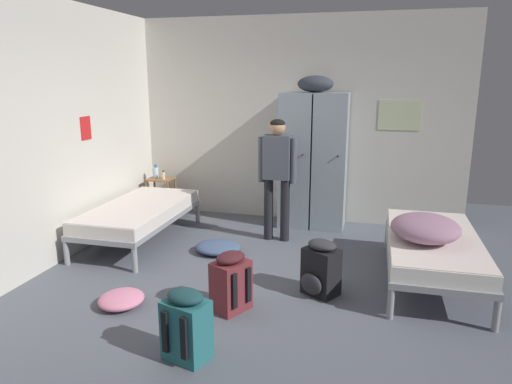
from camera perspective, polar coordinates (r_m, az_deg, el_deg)
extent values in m
plane|color=#565B66|center=(4.69, -0.80, -12.09)|extent=(8.23, 8.23, 0.00)
cube|color=beige|center=(6.79, 4.99, 8.63)|extent=(4.70, 0.06, 2.89)
cube|color=beige|center=(5.36, -25.68, 5.97)|extent=(0.06, 5.14, 2.89)
cube|color=beige|center=(6.66, 17.07, 8.91)|extent=(0.55, 0.01, 0.40)
cube|color=red|center=(6.05, -19.99, 7.30)|extent=(0.01, 0.20, 0.28)
cube|color=#8C99A3|center=(6.55, 4.98, 3.86)|extent=(0.44, 0.52, 1.85)
cylinder|color=black|center=(6.24, 5.68, 4.52)|extent=(0.02, 0.03, 0.02)
cube|color=#8C99A3|center=(6.49, 9.00, 3.66)|extent=(0.44, 0.52, 1.85)
cylinder|color=black|center=(6.19, 9.90, 4.31)|extent=(0.02, 0.03, 0.02)
ellipsoid|color=#333842|center=(6.42, 7.25, 12.90)|extent=(0.48, 0.36, 0.22)
cylinder|color=brown|center=(7.20, -13.14, -0.83)|extent=(0.03, 0.03, 0.55)
cylinder|color=brown|center=(7.05, -10.61, -1.01)|extent=(0.03, 0.03, 0.55)
cylinder|color=brown|center=(7.44, -12.19, -0.32)|extent=(0.03, 0.03, 0.55)
cylinder|color=brown|center=(7.29, -9.72, -0.49)|extent=(0.03, 0.03, 0.55)
cube|color=brown|center=(7.26, -11.39, -1.29)|extent=(0.38, 0.30, 0.02)
cube|color=brown|center=(7.18, -11.53, 1.55)|extent=(0.38, 0.30, 0.02)
cylinder|color=gray|center=(6.12, 23.59, -5.57)|extent=(0.06, 0.06, 0.28)
cylinder|color=gray|center=(6.03, 15.68, -5.17)|extent=(0.06, 0.06, 0.28)
cylinder|color=gray|center=(4.45, 27.20, -13.23)|extent=(0.06, 0.06, 0.28)
cylinder|color=gray|center=(4.33, 16.04, -12.93)|extent=(0.06, 0.06, 0.28)
cube|color=gray|center=(5.14, 20.66, -6.88)|extent=(0.90, 1.90, 0.06)
cube|color=silver|center=(5.11, 20.76, -5.83)|extent=(0.87, 1.84, 0.14)
cube|color=silver|center=(5.09, 20.83, -5.03)|extent=(0.86, 1.82, 0.01)
cylinder|color=gray|center=(5.68, -22.03, -6.89)|extent=(0.06, 0.06, 0.28)
cylinder|color=gray|center=(5.24, -14.53, -8.02)|extent=(0.06, 0.06, 0.28)
cylinder|color=gray|center=(7.16, -13.39, -2.06)|extent=(0.06, 0.06, 0.28)
cylinder|color=gray|center=(6.81, -7.11, -2.58)|extent=(0.06, 0.06, 0.28)
cube|color=gray|center=(6.14, -13.96, -3.07)|extent=(0.90, 1.90, 0.06)
cube|color=silver|center=(6.11, -14.01, -2.17)|extent=(0.87, 1.84, 0.14)
cube|color=silver|center=(6.09, -14.05, -1.50)|extent=(0.86, 1.82, 0.01)
ellipsoid|color=gray|center=(4.88, 19.90, -4.11)|extent=(0.66, 0.72, 0.25)
cylinder|color=black|center=(5.98, 3.54, -2.21)|extent=(0.12, 0.12, 0.80)
cylinder|color=black|center=(6.02, 1.53, -2.07)|extent=(0.12, 0.12, 0.80)
cube|color=#474C56|center=(5.85, 2.60, 4.25)|extent=(0.34, 0.20, 0.55)
cylinder|color=#474C56|center=(5.82, 4.58, 3.77)|extent=(0.08, 0.08, 0.57)
cylinder|color=#474C56|center=(5.91, 0.64, 3.97)|extent=(0.08, 0.08, 0.57)
sphere|color=tan|center=(5.80, 2.64, 7.84)|extent=(0.20, 0.20, 0.20)
ellipsoid|color=black|center=(5.80, 2.65, 8.32)|extent=(0.19, 0.19, 0.11)
cylinder|color=#B2DBEA|center=(7.21, -12.07, 2.32)|extent=(0.08, 0.08, 0.16)
cylinder|color=#2666B2|center=(7.19, -12.11, 3.11)|extent=(0.04, 0.04, 0.04)
cylinder|color=beige|center=(7.10, -11.18, 1.96)|extent=(0.05, 0.05, 0.11)
cylinder|color=black|center=(7.09, -11.21, 2.49)|extent=(0.03, 0.03, 0.02)
cube|color=maroon|center=(4.28, -3.07, -11.32)|extent=(0.36, 0.40, 0.46)
ellipsoid|color=#42191E|center=(4.42, -4.44, -11.72)|extent=(0.18, 0.25, 0.20)
ellipsoid|color=#42191E|center=(4.18, -3.12, -7.97)|extent=(0.33, 0.36, 0.10)
cube|color=black|center=(4.24, -0.91, -11.21)|extent=(0.04, 0.06, 0.32)
cube|color=black|center=(4.13, -2.63, -11.96)|extent=(0.04, 0.06, 0.32)
cube|color=black|center=(4.61, 7.92, -9.54)|extent=(0.40, 0.37, 0.46)
ellipsoid|color=#2D2D33|center=(4.54, 6.70, -11.06)|extent=(0.25, 0.19, 0.20)
ellipsoid|color=#2D2D33|center=(4.51, 8.03, -6.39)|extent=(0.36, 0.33, 0.10)
cube|color=black|center=(4.75, 8.08, -8.53)|extent=(0.06, 0.05, 0.32)
cube|color=black|center=(4.66, 9.82, -9.08)|extent=(0.06, 0.05, 0.32)
cube|color=#23666B|center=(3.65, -8.44, -16.25)|extent=(0.38, 0.32, 0.46)
ellipsoid|color=#193D42|center=(3.79, -6.88, -16.41)|extent=(0.25, 0.15, 0.20)
ellipsoid|color=#193D42|center=(3.52, -8.60, -12.43)|extent=(0.34, 0.29, 0.10)
cube|color=black|center=(3.50, -8.78, -17.23)|extent=(0.05, 0.04, 0.32)
cube|color=black|center=(3.60, -11.01, -16.36)|extent=(0.05, 0.04, 0.32)
ellipsoid|color=pink|center=(4.58, -16.05, -12.41)|extent=(0.41, 0.43, 0.13)
ellipsoid|color=#42567A|center=(5.67, -4.66, -6.70)|extent=(0.55, 0.48, 0.13)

